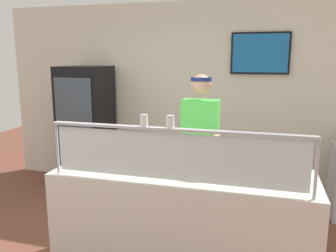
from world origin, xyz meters
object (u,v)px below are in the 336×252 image
parmesan_shaker (144,121)px  pepper_flake_shaker (170,123)px  pizza_tray (196,171)px  drink_fridge (87,128)px  pizza_server (198,170)px  worker_figure (200,146)px

parmesan_shaker → pepper_flake_shaker: bearing=0.0°
pizza_tray → drink_fridge: size_ratio=0.26×
pizza_tray → drink_fridge: 2.59m
drink_fridge → pizza_server: bearing=-40.4°
pepper_flake_shaker → drink_fridge: (-1.84, 2.00, -0.54)m
pizza_server → pepper_flake_shaker: 0.57m
parmesan_shaker → pepper_flake_shaker: 0.21m
parmesan_shaker → drink_fridge: drink_fridge is taller
pizza_tray → pizza_server: bearing=-46.5°
pizza_server → parmesan_shaker: (-0.37, -0.31, 0.45)m
worker_figure → drink_fridge: bearing=152.7°
pizza_tray → worker_figure: 0.71m
pizza_tray → worker_figure: worker_figure is taller
worker_figure → drink_fridge: size_ratio=0.97×
pizza_tray → drink_fridge: (-1.97, 1.68, -0.06)m
pizza_tray → parmesan_shaker: parmesan_shaker is taller
pepper_flake_shaker → drink_fridge: 2.77m
drink_fridge → pizza_tray: bearing=-40.3°
pizza_server → worker_figure: (-0.11, 0.72, 0.02)m
pepper_flake_shaker → worker_figure: 1.12m
pizza_tray → pepper_flake_shaker: pepper_flake_shaker is taller
pizza_server → drink_fridge: size_ratio=0.16×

